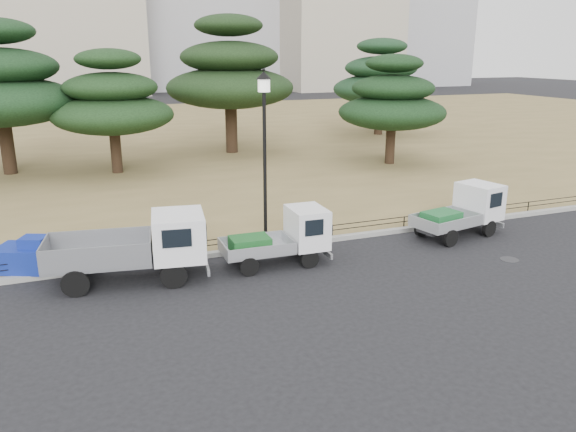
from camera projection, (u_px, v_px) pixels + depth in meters
name	position (u px, v px, depth m)	size (l,w,h in m)	color
ground	(312.00, 274.00, 17.06)	(220.00, 220.00, 0.00)	black
lawn	(157.00, 137.00, 44.40)	(120.00, 56.00, 0.15)	olive
curb	(282.00, 245.00, 19.36)	(120.00, 0.25, 0.16)	gray
truck_large	(137.00, 245.00, 16.31)	(4.71, 2.39, 1.96)	black
truck_kei_front	(283.00, 237.00, 17.69)	(3.35, 1.51, 1.76)	black
truck_kei_rear	(463.00, 211.00, 20.48)	(3.71, 2.14, 1.82)	black
street_lamp	(264.00, 130.00, 18.35)	(0.52, 0.52, 5.76)	black
pipe_fence	(280.00, 234.00, 19.39)	(38.00, 0.04, 0.40)	black
tarp_pile	(26.00, 256.00, 16.92)	(1.91, 1.70, 1.05)	#132997
manhole	(510.00, 259.00, 18.25)	(0.60, 0.60, 0.01)	#2D2D30
pine_center_left	(112.00, 102.00, 29.72)	(6.45, 6.45, 6.55)	black
pine_center_right	(230.00, 74.00, 35.62)	(8.15, 8.15, 8.64)	black
pine_east_near	(392.00, 101.00, 32.30)	(6.21, 6.21, 6.27)	black
pine_east_far	(380.00, 80.00, 43.92)	(7.38, 7.38, 7.42)	black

